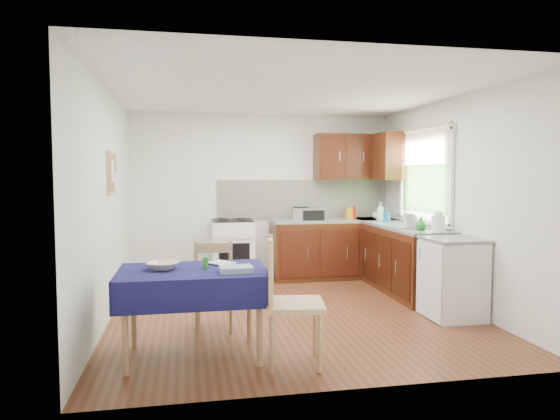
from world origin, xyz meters
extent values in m
plane|color=#512915|center=(0.00, 0.00, 0.00)|extent=(4.20, 4.20, 0.00)
cube|color=white|center=(0.00, 0.00, 2.50)|extent=(4.00, 4.20, 0.02)
cube|color=silver|center=(0.00, 2.10, 1.25)|extent=(4.00, 0.02, 2.50)
cube|color=silver|center=(0.00, -2.10, 1.25)|extent=(4.00, 0.02, 2.50)
cube|color=silver|center=(-2.00, 0.00, 1.25)|extent=(0.02, 4.20, 2.50)
cube|color=silver|center=(2.00, 0.00, 1.25)|extent=(0.02, 4.20, 2.50)
cube|color=#331808|center=(1.05, 1.80, 0.43)|extent=(1.90, 0.60, 0.86)
cube|color=#331808|center=(1.70, 0.65, 0.43)|extent=(0.60, 1.70, 0.86)
cube|color=slate|center=(1.05, 1.80, 0.88)|extent=(1.90, 0.60, 0.04)
cube|color=slate|center=(1.70, 0.65, 0.88)|extent=(0.60, 1.70, 0.04)
cube|color=slate|center=(1.70, 1.80, 0.88)|extent=(0.60, 0.60, 0.04)
cube|color=white|center=(0.65, 2.08, 1.20)|extent=(2.70, 0.02, 0.60)
cube|color=#331808|center=(1.40, 1.93, 1.85)|extent=(1.20, 0.35, 0.70)
cube|color=#331808|center=(1.82, 1.50, 1.85)|extent=(0.35, 0.50, 0.70)
cube|color=white|center=(-0.50, 1.80, 0.45)|extent=(0.60, 0.60, 0.90)
cube|color=black|center=(-0.50, 1.80, 0.91)|extent=(0.58, 0.58, 0.02)
cube|color=black|center=(-0.50, 1.50, 0.45)|extent=(0.44, 0.01, 0.32)
cube|color=#285221|center=(1.99, 0.70, 1.50)|extent=(0.01, 1.40, 0.85)
cube|color=white|center=(1.97, 0.70, 2.15)|extent=(0.04, 1.48, 0.06)
cube|color=white|center=(1.97, 0.70, 0.95)|extent=(0.04, 1.48, 0.06)
cube|color=beige|center=(1.96, 0.70, 1.93)|extent=(0.02, 1.36, 0.44)
cube|color=white|center=(1.70, -0.55, 0.42)|extent=(0.55, 0.58, 0.85)
cube|color=slate|center=(1.70, -0.55, 0.87)|extent=(0.58, 0.60, 0.03)
cube|color=tan|center=(-1.98, 0.30, 1.60)|extent=(0.02, 0.62, 0.47)
cube|color=#9E6342|center=(-1.96, 0.30, 1.60)|extent=(0.01, 0.56, 0.41)
cube|color=white|center=(-1.95, 0.22, 1.62)|extent=(0.00, 0.18, 0.24)
cube|color=white|center=(-1.95, 0.42, 1.50)|extent=(0.00, 0.15, 0.20)
cube|color=#131043|center=(-1.12, -1.20, 0.75)|extent=(1.22, 0.81, 0.03)
cube|color=#131043|center=(-1.12, -1.62, 0.63)|extent=(1.26, 0.02, 0.26)
cube|color=#131043|center=(-1.12, -0.78, 0.63)|extent=(1.26, 0.02, 0.26)
cube|color=#131043|center=(-1.74, -1.20, 0.63)|extent=(0.02, 0.85, 0.26)
cube|color=#131043|center=(-0.50, -1.20, 0.63)|extent=(0.02, 0.85, 0.26)
cylinder|color=tan|center=(-1.65, -1.53, 0.37)|extent=(0.05, 0.05, 0.73)
cylinder|color=tan|center=(-0.59, -1.53, 0.37)|extent=(0.05, 0.05, 0.73)
cylinder|color=tan|center=(-1.65, -0.87, 0.37)|extent=(0.05, 0.05, 0.73)
cylinder|color=tan|center=(-0.59, -0.87, 0.37)|extent=(0.05, 0.05, 0.73)
cube|color=tan|center=(-0.90, -0.47, 0.44)|extent=(0.45, 0.45, 0.04)
cube|color=tan|center=(-0.91, -0.65, 0.79)|extent=(0.37, 0.06, 0.29)
cylinder|color=tan|center=(-0.72, -0.32, 0.22)|extent=(0.04, 0.04, 0.44)
cylinder|color=tan|center=(-1.05, -0.29, 0.22)|extent=(0.04, 0.04, 0.44)
cylinder|color=tan|center=(-0.75, -0.65, 0.22)|extent=(0.04, 0.04, 0.44)
cylinder|color=tan|center=(-1.08, -0.62, 0.22)|extent=(0.04, 0.04, 0.44)
cube|color=tan|center=(-0.29, -1.54, 0.50)|extent=(0.54, 0.54, 0.04)
cube|color=tan|center=(-0.49, -1.51, 0.89)|extent=(0.10, 0.42, 0.34)
cylinder|color=tan|center=(-0.14, -1.76, 0.25)|extent=(0.04, 0.04, 0.50)
cylinder|color=tan|center=(-0.08, -1.38, 0.25)|extent=(0.04, 0.04, 0.50)
cylinder|color=tan|center=(-0.51, -1.70, 0.25)|extent=(0.04, 0.04, 0.50)
cylinder|color=tan|center=(-0.45, -1.32, 0.25)|extent=(0.04, 0.04, 0.50)
cube|color=silver|center=(0.52, 1.74, 0.99)|extent=(0.26, 0.16, 0.18)
cube|color=black|center=(0.52, 1.74, 1.09)|extent=(0.22, 0.02, 0.02)
cube|color=black|center=(0.70, 1.76, 0.97)|extent=(0.32, 0.27, 0.15)
cube|color=silver|center=(0.70, 1.76, 1.07)|extent=(0.32, 0.27, 0.03)
cylinder|color=red|center=(1.35, 1.70, 1.00)|extent=(0.04, 0.04, 0.20)
cube|color=gold|center=(1.34, 1.90, 0.98)|extent=(0.13, 0.09, 0.17)
cube|color=gray|center=(1.63, 0.38, 0.91)|extent=(0.41, 0.31, 0.02)
cylinder|color=white|center=(1.63, 0.38, 1.00)|extent=(0.05, 0.19, 0.19)
cylinder|color=white|center=(1.75, -0.10, 1.00)|extent=(0.15, 0.15, 0.19)
sphere|color=white|center=(1.75, -0.10, 1.11)|extent=(0.10, 0.10, 0.10)
imported|color=white|center=(1.72, 1.74, 0.95)|extent=(0.14, 0.14, 0.10)
imported|color=white|center=(1.63, 1.36, 1.04)|extent=(0.14, 0.14, 0.28)
imported|color=#1C64A4|center=(1.71, 1.33, 1.00)|extent=(0.13, 0.13, 0.21)
imported|color=#227D27|center=(1.64, 0.11, 0.98)|extent=(0.13, 0.13, 0.17)
imported|color=beige|center=(-1.37, -1.15, 0.79)|extent=(0.34, 0.34, 0.06)
imported|color=white|center=(-0.93, -1.05, 0.77)|extent=(0.29, 0.29, 0.02)
cylinder|color=green|center=(-1.01, -1.17, 0.81)|extent=(0.05, 0.05, 0.10)
cube|color=#284395|center=(-0.77, -1.38, 0.79)|extent=(0.27, 0.22, 0.05)
camera|label=1|loc=(-1.17, -5.50, 1.57)|focal=32.00mm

